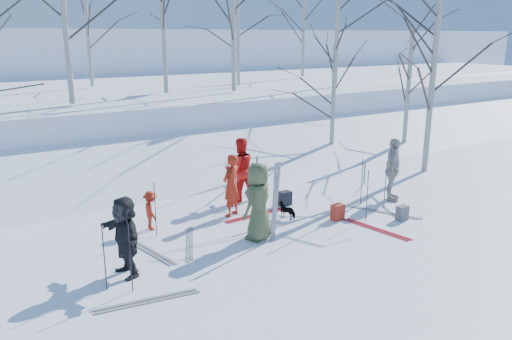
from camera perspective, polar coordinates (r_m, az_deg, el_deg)
ground at (r=12.00m, az=3.86°, el=-7.60°), size 120.00×120.00×0.00m
snow_ramp at (r=17.78m, az=-9.49°, el=0.35°), size 70.00×9.49×4.12m
snow_plateau at (r=26.97m, az=-17.97°, el=6.70°), size 70.00×18.00×2.20m
far_hill at (r=47.44m, az=-24.68°, el=10.65°), size 90.00×30.00×6.00m
skier_olive_center at (r=11.53m, az=0.28°, el=-3.62°), size 1.06×0.91×1.85m
skier_red_north at (r=13.07m, az=-2.85°, el=-1.76°), size 0.72×0.63×1.67m
skier_redor_behind at (r=14.29m, az=-1.84°, el=0.08°), size 0.98×0.82×1.84m
skier_red_seated at (r=12.50m, az=-11.92°, el=-4.54°), size 0.42×0.66×0.98m
skier_cream_east at (r=14.78m, az=15.36°, el=0.04°), size 1.12×1.02×1.83m
skier_grey_west at (r=10.21m, az=-14.73°, el=-7.33°), size 0.61×1.55×1.64m
dog at (r=13.05m, az=3.62°, el=-4.64°), size 0.43×0.57×0.44m
upright_ski_left at (r=11.41m, az=2.07°, el=-3.69°), size 0.09×0.16×1.90m
upright_ski_right at (r=11.49m, az=2.35°, el=-3.56°), size 0.09×0.23×1.89m
ski_pair_a at (r=13.94m, az=14.52°, el=-4.72°), size 1.68×2.06×0.02m
ski_pair_b at (r=12.73m, az=13.60°, el=-6.59°), size 0.83×1.97×0.02m
ski_pair_c at (r=11.69m, az=-7.58°, el=-8.29°), size 1.66×2.05×0.02m
ski_pair_d at (r=9.49m, az=-12.35°, el=-14.42°), size 0.72×1.96×0.02m
ski_pair_e at (r=13.30m, az=0.00°, el=-5.18°), size 0.38×1.92×0.02m
ski_pair_f at (r=11.44m, az=-12.07°, el=-9.05°), size 0.92×1.98×0.02m
ski_pole_a at (r=14.29m, az=0.15°, el=-0.95°), size 0.02×0.02×1.34m
ski_pole_b at (r=14.27m, az=11.99°, el=-1.31°), size 0.02×0.02×1.34m
ski_pole_c at (r=13.09m, az=12.59°, el=-2.84°), size 0.02×0.02×1.34m
ski_pole_d at (r=13.96m, az=0.06°, el=-1.33°), size 0.02×0.02×1.34m
ski_pole_e at (r=9.59m, az=-14.15°, el=-9.77°), size 0.02×0.02×1.34m
ski_pole_f at (r=9.78m, az=-16.95°, el=-9.48°), size 0.02×0.02×1.34m
ski_pole_g at (r=10.10m, az=-14.34°, el=-8.46°), size 0.02×0.02×1.34m
ski_pole_h at (r=12.03m, az=-11.44°, el=-4.40°), size 0.02×0.02×1.34m
ski_pole_i at (r=14.16m, az=14.57°, el=-1.60°), size 0.02×0.02×1.34m
backpack_red at (r=13.11m, az=9.31°, el=-4.76°), size 0.32×0.22×0.42m
backpack_grey at (r=13.48m, az=16.36°, el=-4.74°), size 0.30×0.20×0.38m
backpack_dark at (r=14.06m, az=3.33°, el=-3.25°), size 0.34×0.24×0.40m
birch_plateau_a at (r=26.13m, az=-18.67°, el=14.71°), size 4.20×4.20×5.14m
birch_plateau_b at (r=25.68m, az=9.34°, el=17.49°), size 5.58×5.58×7.11m
birch_plateau_c at (r=22.79m, az=-2.64°, el=16.91°), size 4.98×4.98×6.26m
birch_plateau_d at (r=19.56m, az=-21.11°, el=16.43°), size 5.07×5.07×6.39m
birch_plateau_e at (r=31.09m, az=5.45°, el=15.66°), size 4.43×4.43×5.46m
birch_plateau_h at (r=25.35m, az=-2.05°, el=15.03°), size 3.93×3.93×4.75m
birch_plateau_i at (r=22.13m, az=-10.55°, el=16.02°), size 4.60×4.60×5.71m
birch_edge_b at (r=18.05m, az=19.48°, el=9.28°), size 4.87×4.87×6.10m
birch_edge_c at (r=21.51m, az=16.98°, el=8.66°), size 4.01×4.01×4.87m
birch_edge_e at (r=19.61m, az=8.82°, el=7.68°), size 3.59×3.59×4.28m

